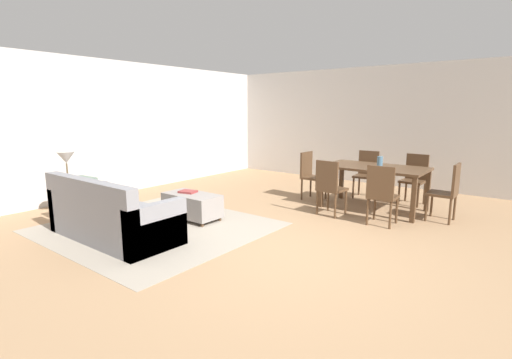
{
  "coord_description": "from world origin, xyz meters",
  "views": [
    {
      "loc": [
        2.53,
        -3.67,
        1.73
      ],
      "look_at": [
        -1.21,
        1.17,
        0.59
      ],
      "focal_mm": 26.32,
      "sensor_mm": 36.0,
      "label": 1
    }
  ],
  "objects_px": {
    "dining_chair_far_right": "(415,176)",
    "dining_chair_head_west": "(310,173)",
    "couch": "(111,217)",
    "dining_chair_near_right": "(382,192)",
    "dining_chair_head_east": "(448,189)",
    "vase_centerpiece": "(380,162)",
    "book_on_ottoman": "(188,192)",
    "table_lamp": "(66,159)",
    "ottoman_table": "(192,205)",
    "dining_chair_near_left": "(330,185)",
    "side_table": "(69,193)",
    "dining_chair_far_left": "(367,171)",
    "dining_table": "(374,171)"
  },
  "relations": [
    {
      "from": "table_lamp",
      "to": "dining_chair_far_right",
      "type": "distance_m",
      "value": 5.97
    },
    {
      "from": "table_lamp",
      "to": "dining_chair_head_east",
      "type": "relative_size",
      "value": 0.57
    },
    {
      "from": "ottoman_table",
      "to": "dining_chair_near_right",
      "type": "height_order",
      "value": "dining_chair_near_right"
    },
    {
      "from": "dining_chair_head_east",
      "to": "book_on_ottoman",
      "type": "relative_size",
      "value": 3.54
    },
    {
      "from": "vase_centerpiece",
      "to": "book_on_ottoman",
      "type": "xyz_separation_m",
      "value": [
        -2.26,
        -2.34,
        -0.42
      ]
    },
    {
      "from": "couch",
      "to": "side_table",
      "type": "relative_size",
      "value": 3.44
    },
    {
      "from": "dining_table",
      "to": "vase_centerpiece",
      "type": "xyz_separation_m",
      "value": [
        0.09,
        -0.01,
        0.18
      ]
    },
    {
      "from": "dining_chair_head_west",
      "to": "table_lamp",
      "type": "bearing_deg",
      "value": -122.16
    },
    {
      "from": "side_table",
      "to": "book_on_ottoman",
      "type": "relative_size",
      "value": 2.18
    },
    {
      "from": "dining_chair_near_left",
      "to": "dining_chair_head_west",
      "type": "relative_size",
      "value": 1.0
    },
    {
      "from": "ottoman_table",
      "to": "dining_chair_near_right",
      "type": "distance_m",
      "value": 2.93
    },
    {
      "from": "side_table",
      "to": "book_on_ottoman",
      "type": "bearing_deg",
      "value": 42.84
    },
    {
      "from": "dining_chair_near_left",
      "to": "dining_chair_far_right",
      "type": "distance_m",
      "value": 1.9
    },
    {
      "from": "couch",
      "to": "dining_chair_near_right",
      "type": "xyz_separation_m",
      "value": [
        2.69,
        2.8,
        0.23
      ]
    },
    {
      "from": "dining_chair_near_right",
      "to": "dining_chair_far_left",
      "type": "height_order",
      "value": "same"
    },
    {
      "from": "couch",
      "to": "dining_chair_far_right",
      "type": "bearing_deg",
      "value": 59.12
    },
    {
      "from": "dining_table",
      "to": "dining_chair_far_right",
      "type": "distance_m",
      "value": 0.97
    },
    {
      "from": "table_lamp",
      "to": "dining_table",
      "type": "bearing_deg",
      "value": 45.67
    },
    {
      "from": "dining_chair_head_east",
      "to": "vase_centerpiece",
      "type": "bearing_deg",
      "value": 178.65
    },
    {
      "from": "ottoman_table",
      "to": "side_table",
      "type": "height_order",
      "value": "side_table"
    },
    {
      "from": "couch",
      "to": "dining_chair_head_east",
      "type": "height_order",
      "value": "dining_chair_head_east"
    },
    {
      "from": "couch",
      "to": "dining_chair_near_left",
      "type": "xyz_separation_m",
      "value": [
        1.82,
        2.82,
        0.23
      ]
    },
    {
      "from": "dining_chair_far_right",
      "to": "dining_chair_head_west",
      "type": "xyz_separation_m",
      "value": [
        -1.71,
        -0.84,
        0.0
      ]
    },
    {
      "from": "dining_chair_far_right",
      "to": "table_lamp",
      "type": "bearing_deg",
      "value": -131.83
    },
    {
      "from": "side_table",
      "to": "dining_chair_far_left",
      "type": "height_order",
      "value": "dining_chair_far_left"
    },
    {
      "from": "dining_chair_near_right",
      "to": "dining_chair_head_east",
      "type": "bearing_deg",
      "value": 48.45
    },
    {
      "from": "ottoman_table",
      "to": "vase_centerpiece",
      "type": "xyz_separation_m",
      "value": [
        2.14,
        2.36,
        0.61
      ]
    },
    {
      "from": "dining_chair_head_east",
      "to": "dining_chair_head_west",
      "type": "xyz_separation_m",
      "value": [
        -2.44,
        0.03,
        0.0
      ]
    },
    {
      "from": "couch",
      "to": "dining_chair_head_west",
      "type": "relative_size",
      "value": 2.12
    },
    {
      "from": "table_lamp",
      "to": "vase_centerpiece",
      "type": "relative_size",
      "value": 2.92
    },
    {
      "from": "table_lamp",
      "to": "dining_chair_near_left",
      "type": "height_order",
      "value": "table_lamp"
    },
    {
      "from": "table_lamp",
      "to": "dining_chair_head_west",
      "type": "height_order",
      "value": "table_lamp"
    },
    {
      "from": "dining_chair_near_right",
      "to": "dining_chair_head_east",
      "type": "relative_size",
      "value": 1.0
    },
    {
      "from": "dining_chair_head_east",
      "to": "dining_chair_far_left",
      "type": "bearing_deg",
      "value": 152.29
    },
    {
      "from": "dining_chair_head_west",
      "to": "ottoman_table",
      "type": "bearing_deg",
      "value": -108.58
    },
    {
      "from": "dining_chair_far_left",
      "to": "vase_centerpiece",
      "type": "xyz_separation_m",
      "value": [
        0.54,
        -0.84,
        0.33
      ]
    },
    {
      "from": "dining_chair_head_east",
      "to": "couch",
      "type": "bearing_deg",
      "value": -133.36
    },
    {
      "from": "couch",
      "to": "dining_chair_head_east",
      "type": "bearing_deg",
      "value": 46.64
    },
    {
      "from": "dining_chair_head_east",
      "to": "dining_chair_near_right",
      "type": "bearing_deg",
      "value": -131.55
    },
    {
      "from": "dining_chair_far_right",
      "to": "side_table",
      "type": "bearing_deg",
      "value": -131.83
    },
    {
      "from": "couch",
      "to": "table_lamp",
      "type": "bearing_deg",
      "value": 176.76
    },
    {
      "from": "dining_chair_near_left",
      "to": "vase_centerpiece",
      "type": "height_order",
      "value": "vase_centerpiece"
    },
    {
      "from": "dining_chair_far_left",
      "to": "dining_chair_head_west",
      "type": "relative_size",
      "value": 1.0
    },
    {
      "from": "ottoman_table",
      "to": "dining_chair_head_east",
      "type": "height_order",
      "value": "dining_chair_head_east"
    },
    {
      "from": "couch",
      "to": "table_lamp",
      "type": "relative_size",
      "value": 3.72
    },
    {
      "from": "side_table",
      "to": "dining_chair_near_right",
      "type": "height_order",
      "value": "dining_chair_near_right"
    },
    {
      "from": "dining_table",
      "to": "dining_chair_head_west",
      "type": "distance_m",
      "value": 1.26
    },
    {
      "from": "book_on_ottoman",
      "to": "dining_chair_near_right",
      "type": "bearing_deg",
      "value": 29.42
    },
    {
      "from": "dining_chair_far_right",
      "to": "dining_chair_head_east",
      "type": "relative_size",
      "value": 1.0
    },
    {
      "from": "ottoman_table",
      "to": "dining_table",
      "type": "height_order",
      "value": "dining_table"
    }
  ]
}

